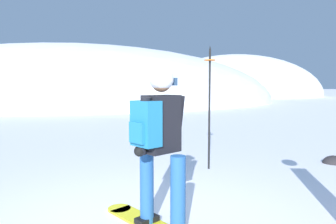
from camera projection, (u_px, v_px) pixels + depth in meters
The scene contains 5 objects.
ridge_peak_main at pixel (77, 100), 34.31m from camera, with size 41.61×37.45×11.43m.
ridge_peak_far at pixel (234, 96), 48.02m from camera, with size 25.67×23.10×12.60m.
snowboarder_main at pixel (159, 145), 3.12m from camera, with size 1.40×1.37×1.71m.
piste_marker_near at pixel (209, 100), 5.56m from camera, with size 0.20×0.20×2.23m.
rock_dark at pixel (334, 163), 6.06m from camera, with size 0.43×0.37×0.30m.
Camera 1 is at (0.37, -2.87, 1.52)m, focal length 33.03 mm.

